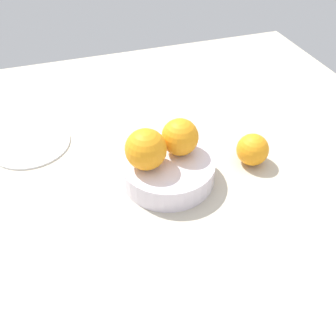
# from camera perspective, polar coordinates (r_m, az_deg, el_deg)

# --- Properties ---
(ground_plane) EXTENTS (1.10, 1.10, 0.02)m
(ground_plane) POSITION_cam_1_polar(r_m,az_deg,el_deg) (0.70, 0.00, -2.20)
(ground_plane) COLOR #BCB29E
(fruit_bowl) EXTENTS (0.17, 0.17, 0.04)m
(fruit_bowl) POSITION_cam_1_polar(r_m,az_deg,el_deg) (0.68, 0.00, -0.34)
(fruit_bowl) COLOR silver
(fruit_bowl) RESTS_ON ground_plane
(orange_in_bowl_0) EXTENTS (0.07, 0.07, 0.07)m
(orange_in_bowl_0) POSITION_cam_1_polar(r_m,az_deg,el_deg) (0.66, 1.82, 4.72)
(orange_in_bowl_0) COLOR orange
(orange_in_bowl_0) RESTS_ON fruit_bowl
(orange_in_bowl_1) EXTENTS (0.07, 0.07, 0.07)m
(orange_in_bowl_1) POSITION_cam_1_polar(r_m,az_deg,el_deg) (0.63, -3.35, 2.77)
(orange_in_bowl_1) COLOR orange
(orange_in_bowl_1) RESTS_ON fruit_bowl
(orange_loose_0) EXTENTS (0.06, 0.06, 0.06)m
(orange_loose_0) POSITION_cam_1_polar(r_m,az_deg,el_deg) (0.72, 12.71, 2.74)
(orange_loose_0) COLOR orange
(orange_loose_0) RESTS_ON ground_plane
(side_plate) EXTENTS (0.16, 0.16, 0.01)m
(side_plate) POSITION_cam_1_polar(r_m,az_deg,el_deg) (0.81, -20.16, 3.59)
(side_plate) COLOR white
(side_plate) RESTS_ON ground_plane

